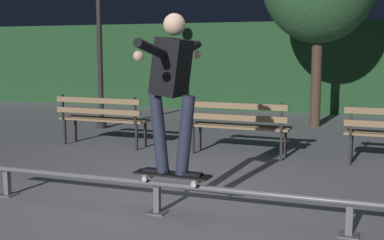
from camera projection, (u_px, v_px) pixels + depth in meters
name	position (u px, v px, depth m)	size (l,w,h in m)	color
ground_plane	(161.00, 210.00, 5.20)	(90.00, 90.00, 0.00)	gray
hedge_backdrop	(297.00, 67.00, 13.67)	(24.00, 1.20, 2.38)	#234C28
grind_rail	(157.00, 188.00, 5.07)	(4.36, 0.18, 0.34)	slate
skateboard	(172.00, 175.00, 4.99)	(0.79, 0.23, 0.09)	black
skateboarder	(172.00, 80.00, 4.86)	(0.62, 1.41, 1.56)	black
park_bench_leftmost	(102.00, 115.00, 8.58)	(1.61, 0.46, 0.88)	#282623
park_bench_left_center	(237.00, 122.00, 7.77)	(1.61, 0.46, 0.88)	#282623
lamp_post_left	(99.00, 9.00, 10.36)	(0.32, 0.32, 3.90)	#282623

